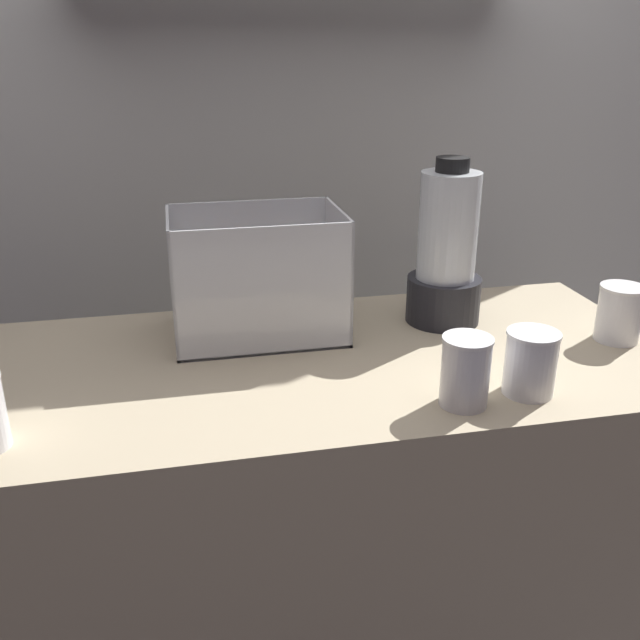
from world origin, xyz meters
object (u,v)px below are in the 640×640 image
object	(u,v)px
blender_pitcher	(446,256)
juice_cup_mango_left	(465,376)
juice_cup_mango_right	(619,316)
carrot_display_bin	(260,297)
juice_cup_pomegranate_middle	(530,367)

from	to	relation	value
blender_pitcher	juice_cup_mango_left	distance (m)	0.39
juice_cup_mango_right	juice_cup_mango_left	bearing A→B (deg)	-155.54
juice_cup_mango_left	carrot_display_bin	bearing A→B (deg)	127.47
juice_cup_pomegranate_middle	juice_cup_mango_right	world-z (taller)	juice_cup_mango_right
carrot_display_bin	juice_cup_mango_left	bearing A→B (deg)	-52.53
blender_pitcher	juice_cup_mango_right	size ratio (longest dim) A/B	3.05
carrot_display_bin	juice_cup_pomegranate_middle	bearing A→B (deg)	-41.31
juice_cup_mango_left	juice_cup_pomegranate_middle	xyz separation A→B (m)	(0.13, 0.01, -0.00)
carrot_display_bin	blender_pitcher	distance (m)	0.41
juice_cup_pomegranate_middle	juice_cup_mango_right	bearing A→B (deg)	31.08
juice_cup_mango_left	juice_cup_mango_right	distance (m)	0.46
juice_cup_mango_left	juice_cup_pomegranate_middle	distance (m)	0.13
juice_cup_mango_left	juice_cup_mango_right	size ratio (longest dim) A/B	1.05
carrot_display_bin	juice_cup_mango_left	xyz separation A→B (m)	(0.30, -0.38, -0.03)
blender_pitcher	juice_cup_pomegranate_middle	xyz separation A→B (m)	(0.02, -0.35, -0.10)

